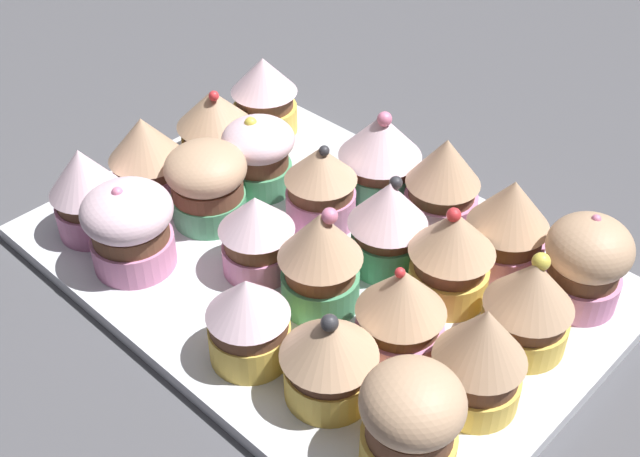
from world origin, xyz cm
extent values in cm
cube|color=#4C4C51|center=(0.00, 0.00, -1.50)|extent=(180.00, 180.00, 3.00)
cube|color=silver|center=(0.00, 0.00, 0.60)|extent=(42.30, 29.75, 1.20)
cylinder|color=pink|center=(-15.26, -9.74, 2.48)|extent=(5.36, 5.36, 2.56)
cylinder|color=brown|center=(-15.26, -9.74, 4.36)|extent=(4.89, 4.89, 1.19)
cone|color=silver|center=(-15.26, -9.74, 6.86)|extent=(5.64, 5.64, 3.82)
cylinder|color=pink|center=(-9.73, -9.83, 2.47)|extent=(6.15, 6.15, 2.53)
cylinder|color=brown|center=(-9.73, -9.83, 4.39)|extent=(5.65, 5.65, 1.31)
ellipsoid|color=silver|center=(-9.73, -9.83, 6.17)|extent=(6.68, 6.68, 3.75)
sphere|color=pink|center=(-9.83, -10.22, 7.91)|extent=(0.86, 0.86, 0.86)
cylinder|color=#EFC651|center=(3.33, -10.13, 2.53)|extent=(5.42, 5.42, 2.65)
cylinder|color=brown|center=(3.33, -10.13, 4.42)|extent=(5.16, 5.16, 1.14)
cone|color=silver|center=(3.33, -10.13, 6.44)|extent=(5.48, 5.48, 2.90)
cylinder|color=#EFC651|center=(9.25, -8.88, 2.44)|extent=(5.67, 5.67, 2.47)
cylinder|color=brown|center=(9.25, -8.88, 4.22)|extent=(5.32, 5.32, 1.09)
cone|color=tan|center=(9.25, -8.88, 6.34)|extent=(6.16, 6.16, 3.15)
sphere|color=#333338|center=(9.44, -9.07, 7.75)|extent=(1.09, 1.09, 1.09)
cylinder|color=#EFC651|center=(15.91, -9.27, 2.31)|extent=(5.66, 5.66, 2.22)
cylinder|color=brown|center=(15.91, -9.27, 4.21)|extent=(5.10, 5.10, 1.57)
ellipsoid|color=tan|center=(15.91, -9.27, 6.25)|extent=(6.03, 6.03, 4.18)
cylinder|color=pink|center=(-15.60, -3.84, 2.55)|extent=(5.73, 5.73, 2.69)
cylinder|color=brown|center=(-15.60, -3.84, 4.44)|extent=(5.33, 5.33, 1.09)
cone|color=tan|center=(-15.60, -3.84, 6.84)|extent=(6.10, 6.10, 3.70)
cylinder|color=#4C9E6B|center=(-9.88, -2.40, 2.36)|extent=(5.92, 5.92, 2.32)
cylinder|color=brown|center=(-9.88, -2.40, 4.23)|extent=(5.66, 5.66, 1.41)
ellipsoid|color=tan|center=(-9.88, -2.40, 6.05)|extent=(6.43, 6.43, 3.71)
cylinder|color=pink|center=(-2.62, -3.86, 2.31)|extent=(5.31, 5.31, 2.23)
cylinder|color=brown|center=(-2.62, -3.86, 4.18)|extent=(4.86, 4.86, 1.50)
cone|color=silver|center=(-2.62, -3.86, 6.35)|extent=(5.58, 5.58, 2.84)
cylinder|color=#4C9E6B|center=(3.20, -3.33, 2.54)|extent=(5.53, 5.53, 2.68)
cylinder|color=brown|center=(3.20, -3.33, 4.67)|extent=(4.95, 4.95, 1.58)
cone|color=tan|center=(3.20, -3.33, 7.32)|extent=(5.89, 5.89, 3.71)
sphere|color=pink|center=(3.63, -2.89, 9.01)|extent=(1.12, 1.12, 1.12)
cylinder|color=pink|center=(9.96, -2.88, 2.31)|extent=(5.89, 5.89, 2.23)
cylinder|color=brown|center=(9.96, -2.88, 4.04)|extent=(5.27, 5.27, 1.22)
cone|color=tan|center=(9.96, -2.88, 6.37)|extent=(5.96, 5.96, 3.45)
sphere|color=red|center=(9.79, -3.08, 7.99)|extent=(0.68, 0.68, 0.68)
cylinder|color=#EFC651|center=(16.14, -3.01, 2.30)|extent=(5.62, 5.62, 2.21)
cylinder|color=brown|center=(16.14, -3.01, 4.20)|extent=(5.16, 5.16, 1.58)
cone|color=tan|center=(16.14, -3.01, 6.98)|extent=(5.77, 5.77, 3.99)
cylinder|color=#EFC651|center=(-15.93, 3.58, 2.32)|extent=(5.99, 5.99, 2.24)
cylinder|color=brown|center=(-15.93, 3.58, 4.02)|extent=(5.50, 5.50, 1.17)
cone|color=tan|center=(-15.93, 3.58, 6.27)|extent=(6.54, 6.54, 3.33)
sphere|color=red|center=(-15.34, 3.32, 7.81)|extent=(0.87, 0.87, 0.87)
cylinder|color=#4C9E6B|center=(-9.98, 3.23, 2.37)|extent=(5.35, 5.35, 2.33)
cylinder|color=brown|center=(-9.98, 3.23, 4.27)|extent=(4.82, 4.82, 1.47)
ellipsoid|color=silver|center=(-9.98, 3.23, 5.97)|extent=(5.98, 5.98, 3.20)
sphere|color=#EAD64C|center=(-10.45, 2.95, 7.41)|extent=(1.06, 1.06, 1.06)
cylinder|color=pink|center=(-3.21, 3.45, 2.59)|extent=(5.55, 5.55, 2.78)
cylinder|color=brown|center=(-3.21, 3.45, 4.62)|extent=(5.14, 5.14, 1.30)
cone|color=tan|center=(-3.21, 3.45, 6.71)|extent=(5.67, 5.67, 2.88)
sphere|color=#333338|center=(-2.88, 3.47, 8.03)|extent=(0.82, 0.82, 0.82)
cylinder|color=#4C9E6B|center=(3.86, 3.04, 2.58)|extent=(5.28, 5.28, 2.76)
cylinder|color=brown|center=(3.86, 3.04, 4.54)|extent=(4.80, 4.80, 1.16)
cone|color=silver|center=(3.86, 3.04, 6.87)|extent=(5.86, 5.86, 3.50)
sphere|color=#333338|center=(3.96, 3.54, 8.48)|extent=(0.97, 0.97, 0.97)
cylinder|color=#EFC651|center=(9.26, 3.44, 2.52)|extent=(5.65, 5.65, 2.65)
cylinder|color=brown|center=(9.26, 3.44, 4.61)|extent=(5.02, 5.02, 1.52)
cone|color=tan|center=(9.26, 3.44, 7.03)|extent=(6.05, 6.05, 3.33)
sphere|color=red|center=(9.12, 3.30, 8.55)|extent=(1.00, 1.00, 1.00)
cylinder|color=#EFC651|center=(15.66, 3.20, 2.36)|extent=(5.84, 5.84, 2.32)
cylinder|color=brown|center=(15.66, 3.20, 4.11)|extent=(5.37, 5.37, 1.18)
cone|color=tan|center=(15.66, 3.20, 6.53)|extent=(5.93, 5.93, 3.66)
sphere|color=#EAD64C|center=(15.66, 3.64, 8.18)|extent=(1.20, 1.20, 1.20)
cylinder|color=#EFC651|center=(-16.23, 9.72, 2.48)|extent=(5.86, 5.86, 2.55)
cylinder|color=brown|center=(-16.23, 9.72, 4.50)|extent=(5.19, 5.19, 1.49)
cone|color=silver|center=(-16.23, 9.72, 6.89)|extent=(6.00, 6.00, 3.29)
cylinder|color=#4C9E6B|center=(-2.39, 9.54, 2.44)|extent=(6.20, 6.20, 2.48)
cylinder|color=brown|center=(-2.39, 9.54, 4.28)|extent=(5.84, 5.84, 1.19)
cone|color=silver|center=(-2.39, 9.54, 6.75)|extent=(6.82, 6.82, 3.76)
sphere|color=pink|center=(-2.08, 9.48, 8.46)|extent=(1.19, 1.19, 1.19)
cylinder|color=pink|center=(3.71, 9.82, 2.53)|extent=(5.78, 5.78, 2.65)
cylinder|color=brown|center=(3.71, 9.82, 4.46)|extent=(5.16, 5.16, 1.22)
cone|color=tan|center=(3.71, 9.82, 7.02)|extent=(5.81, 5.81, 3.91)
cylinder|color=pink|center=(10.16, 9.05, 2.31)|extent=(5.85, 5.85, 2.23)
cylinder|color=brown|center=(10.16, 9.05, 4.16)|extent=(5.35, 5.35, 1.47)
cone|color=tan|center=(10.16, 9.05, 6.83)|extent=(6.03, 6.03, 3.88)
cylinder|color=pink|center=(16.28, 9.41, 2.42)|extent=(5.48, 5.48, 2.45)
cylinder|color=brown|center=(16.28, 9.41, 4.24)|extent=(4.84, 4.84, 1.19)
ellipsoid|color=tan|center=(16.28, 9.41, 6.13)|extent=(5.93, 5.93, 4.33)
sphere|color=pink|center=(16.02, 9.85, 8.19)|extent=(0.67, 0.67, 0.67)
camera|label=1|loc=(32.12, -33.66, 42.09)|focal=45.98mm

